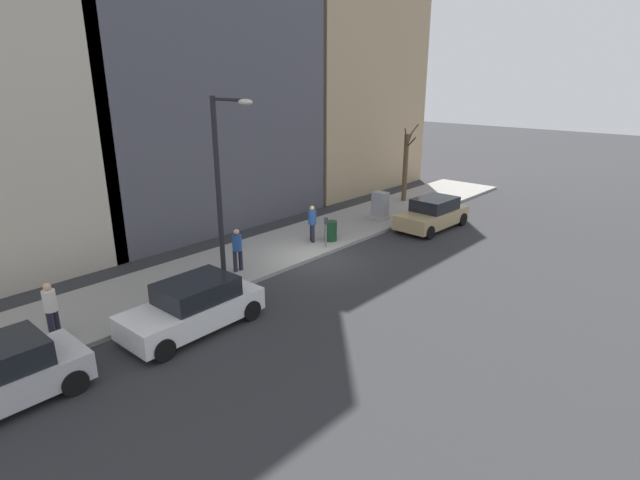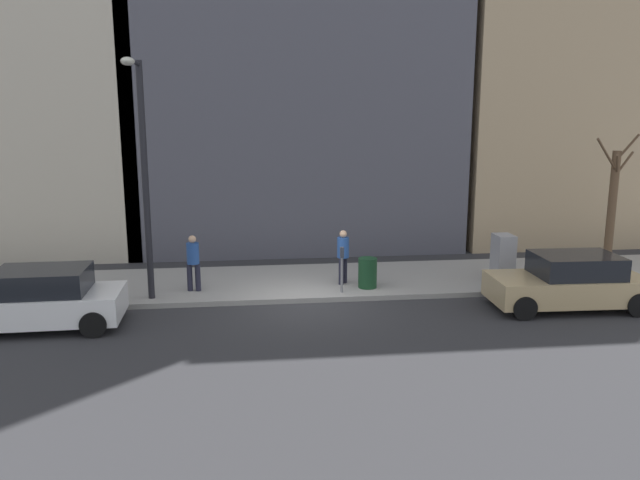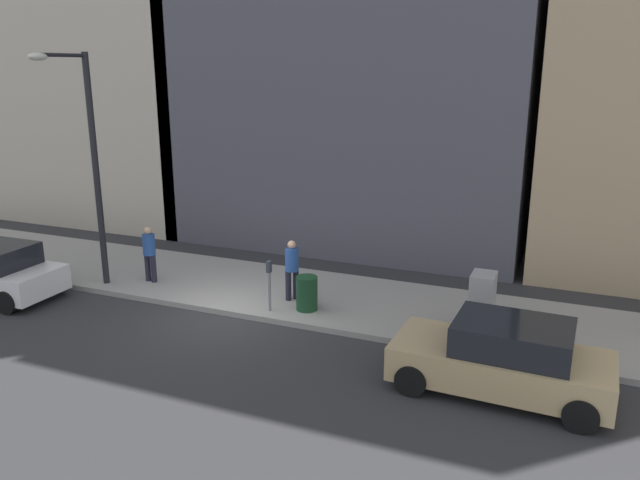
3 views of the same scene
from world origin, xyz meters
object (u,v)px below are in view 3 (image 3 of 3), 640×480
object	(u,v)px
streetlamp	(87,152)
pedestrian_near_meter	(292,267)
parking_meter	(269,281)
pedestrian_midblock	(149,251)
office_tower_right	(132,11)
parked_car_tan	(503,359)
trash_bin	(307,293)
utility_box	(482,303)

from	to	relation	value
streetlamp	pedestrian_near_meter	bearing A→B (deg)	-78.54
parking_meter	pedestrian_midblock	xyz separation A→B (m)	(0.71, 4.29, 0.11)
pedestrian_near_meter	office_tower_right	xyz separation A→B (m)	(10.52, 13.07, 7.65)
parked_car_tan	parking_meter	bearing A→B (deg)	75.84
trash_bin	pedestrian_midblock	size ratio (longest dim) A/B	0.54
parked_car_tan	office_tower_right	distance (m)	24.44
parked_car_tan	pedestrian_midblock	world-z (taller)	pedestrian_midblock
parking_meter	streetlamp	xyz separation A→B (m)	(-0.17, 5.42, 3.04)
parking_meter	pedestrian_midblock	size ratio (longest dim) A/B	0.81
parking_meter	office_tower_right	size ratio (longest dim) A/B	0.08
trash_bin	office_tower_right	size ratio (longest dim) A/B	0.05
parked_car_tan	office_tower_right	world-z (taller)	office_tower_right
parked_car_tan	pedestrian_near_meter	distance (m)	6.47
pedestrian_near_meter	parked_car_tan	bearing A→B (deg)	99.12
parking_meter	trash_bin	world-z (taller)	parking_meter
parked_car_tan	streetlamp	xyz separation A→B (m)	(1.57, 11.47, 3.28)
parked_car_tan	utility_box	distance (m)	2.72
pedestrian_near_meter	pedestrian_midblock	xyz separation A→B (m)	(-0.26, 4.47, 0.00)
pedestrian_midblock	pedestrian_near_meter	bearing A→B (deg)	11.03
pedestrian_midblock	parked_car_tan	bearing A→B (deg)	-5.66
parking_meter	streetlamp	world-z (taller)	streetlamp
utility_box	pedestrian_near_meter	xyz separation A→B (m)	(0.12, 5.05, 0.24)
streetlamp	pedestrian_midblock	size ratio (longest dim) A/B	3.92
pedestrian_midblock	streetlamp	bearing A→B (deg)	-134.76
trash_bin	pedestrian_midblock	world-z (taller)	pedestrian_midblock
parking_meter	office_tower_right	xyz separation A→B (m)	(11.49, 12.88, 7.75)
office_tower_right	pedestrian_midblock	bearing A→B (deg)	-141.46
parked_car_tan	streetlamp	distance (m)	12.03
utility_box	parked_car_tan	bearing A→B (deg)	-162.55
parked_car_tan	office_tower_right	xyz separation A→B (m)	(13.24, 18.93, 8.00)
parking_meter	utility_box	world-z (taller)	utility_box
parked_car_tan	trash_bin	xyz separation A→B (m)	(2.19, 5.20, -0.14)
parking_meter	streetlamp	bearing A→B (deg)	91.77
pedestrian_midblock	utility_box	bearing A→B (deg)	8.53
trash_bin	utility_box	bearing A→B (deg)	-84.78
streetlamp	pedestrian_near_meter	world-z (taller)	streetlamp
parking_meter	utility_box	xyz separation A→B (m)	(0.85, -5.23, -0.13)
parked_car_tan	streetlamp	size ratio (longest dim) A/B	0.66
parking_meter	pedestrian_near_meter	bearing A→B (deg)	-10.86
parked_car_tan	utility_box	xyz separation A→B (m)	(2.59, 0.81, 0.11)
parking_meter	trash_bin	bearing A→B (deg)	-62.13
pedestrian_midblock	office_tower_right	xyz separation A→B (m)	(10.79, 8.59, 7.65)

